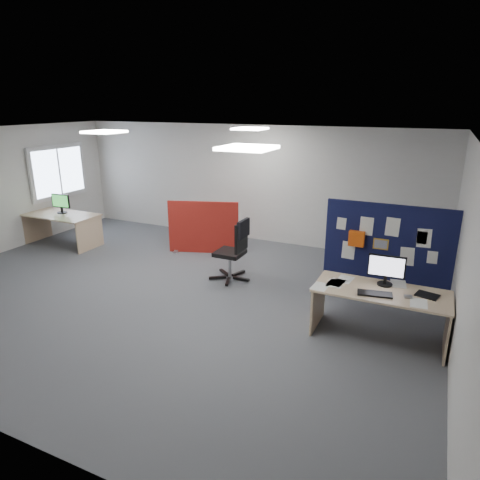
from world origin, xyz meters
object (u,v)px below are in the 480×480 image
at_px(monitor_main, 386,269).
at_px(office_chair, 235,247).
at_px(main_desk, 381,300).
at_px(second_desk, 63,221).
at_px(monitor_second, 61,203).
at_px(red_divider, 203,228).
at_px(navy_divider, 385,254).

relative_size(monitor_main, office_chair, 0.43).
bearing_deg(office_chair, main_desk, -19.37).
xyz_separation_m(second_desk, monitor_second, (-0.06, 0.06, 0.41)).
relative_size(main_desk, monitor_main, 3.57).
bearing_deg(second_desk, red_divider, 14.67).
bearing_deg(office_chair, red_divider, 140.37).
xyz_separation_m(main_desk, office_chair, (-2.70, 0.98, 0.10)).
xyz_separation_m(red_divider, second_desk, (-3.25, -0.85, -0.01)).
height_order(navy_divider, monitor_main, navy_divider).
relative_size(main_desk, monitor_second, 3.67).
bearing_deg(navy_divider, second_desk, 179.92).
bearing_deg(monitor_second, monitor_main, -11.85).
distance_m(monitor_second, office_chair, 4.63).
distance_m(navy_divider, second_desk, 7.15).
bearing_deg(main_desk, monitor_second, 170.04).
xyz_separation_m(red_divider, monitor_second, (-3.31, -0.79, 0.41)).
relative_size(red_divider, monitor_second, 3.01).
xyz_separation_m(navy_divider, monitor_second, (-7.20, 0.07, 0.14)).
relative_size(navy_divider, red_divider, 1.36).
bearing_deg(monitor_main, main_desk, -97.48).
height_order(main_desk, monitor_main, monitor_main).
xyz_separation_m(monitor_main, office_chair, (-2.72, 0.81, -0.31)).
xyz_separation_m(main_desk, second_desk, (-7.26, 1.22, -0.00)).
xyz_separation_m(second_desk, office_chair, (4.56, -0.25, 0.10)).
bearing_deg(main_desk, red_divider, 152.63).
distance_m(red_divider, second_desk, 3.36).
xyz_separation_m(main_desk, monitor_second, (-7.32, 1.28, 0.41)).
height_order(monitor_second, office_chair, office_chair).
height_order(navy_divider, office_chair, navy_divider).
bearing_deg(red_divider, navy_divider, -31.32).
bearing_deg(red_divider, main_desk, -46.22).
height_order(monitor_main, second_desk, monitor_main).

